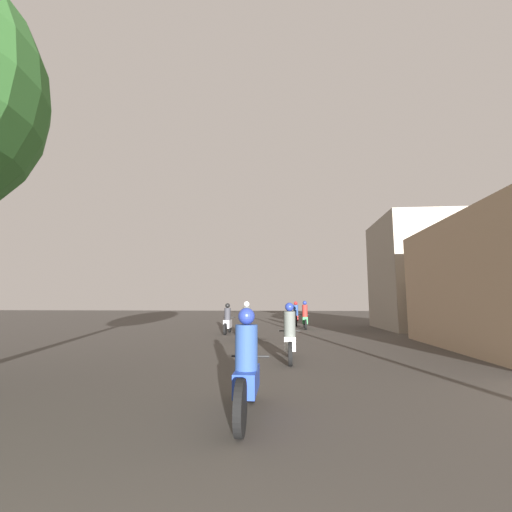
{
  "coord_description": "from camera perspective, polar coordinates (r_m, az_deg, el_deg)",
  "views": [
    {
      "loc": [
        0.62,
        0.4,
        1.62
      ],
      "look_at": [
        -0.87,
        18.34,
        4.01
      ],
      "focal_mm": 24.0,
      "sensor_mm": 36.0,
      "label": 1
    }
  ],
  "objects": [
    {
      "name": "motorcycle_white",
      "position": [
        9.68,
        5.64,
        -13.34
      ],
      "size": [
        0.6,
        2.04,
        1.58
      ],
      "rotation": [
        0.0,
        0.0,
        -0.15
      ],
      "color": "black",
      "rests_on": "ground_plane"
    },
    {
      "name": "motorcycle_black",
      "position": [
        14.58,
        -1.56,
        -11.39
      ],
      "size": [
        0.6,
        1.97,
        1.62
      ],
      "rotation": [
        0.0,
        0.0,
        -0.1
      ],
      "color": "black",
      "rests_on": "ground_plane"
    },
    {
      "name": "motorcycle_blue",
      "position": [
        5.14,
        -1.55,
        -18.85
      ],
      "size": [
        0.6,
        2.12,
        1.53
      ],
      "rotation": [
        0.0,
        0.0,
        0.11
      ],
      "color": "black",
      "rests_on": "ground_plane"
    },
    {
      "name": "building_right_far",
      "position": [
        22.56,
        25.67,
        -2.64
      ],
      "size": [
        4.71,
        5.94,
        6.52
      ],
      "color": "gray",
      "rests_on": "ground_plane"
    },
    {
      "name": "motorcycle_green",
      "position": [
        20.88,
        8.15,
        -10.11
      ],
      "size": [
        0.6,
        2.02,
        1.65
      ],
      "rotation": [
        0.0,
        0.0,
        0.17
      ],
      "color": "black",
      "rests_on": "ground_plane"
    },
    {
      "name": "motorcycle_red",
      "position": [
        23.38,
        6.65,
        -9.9
      ],
      "size": [
        0.6,
        1.93,
        1.61
      ],
      "rotation": [
        0.0,
        0.0,
        0.15
      ],
      "color": "black",
      "rests_on": "ground_plane"
    },
    {
      "name": "motorcycle_silver",
      "position": [
        17.67,
        -4.75,
        -10.82
      ],
      "size": [
        0.6,
        2.01,
        1.52
      ],
      "rotation": [
        0.0,
        0.0,
        -0.12
      ],
      "color": "black",
      "rests_on": "ground_plane"
    }
  ]
}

